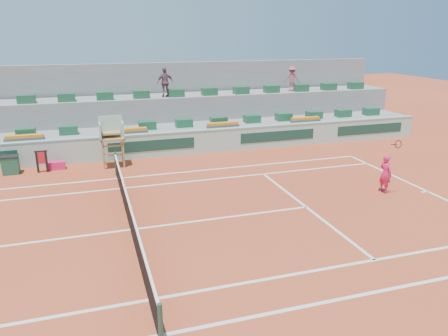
{
  "coord_description": "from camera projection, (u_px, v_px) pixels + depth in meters",
  "views": [
    {
      "loc": [
        -1.02,
        -13.34,
        6.2
      ],
      "look_at": [
        4.0,
        2.5,
        1.0
      ],
      "focal_mm": 35.0,
      "sensor_mm": 36.0,
      "label": 1
    }
  ],
  "objects": [
    {
      "name": "advertising_hoarding",
      "position": [
        112.0,
        148.0,
        21.83
      ],
      "size": [
        36.0,
        0.34,
        1.26
      ],
      "color": "#9FC8B5",
      "rests_on": "ground"
    },
    {
      "name": "spectator_mid",
      "position": [
        165.0,
        82.0,
        24.87
      ],
      "size": [
        1.04,
        0.59,
        1.68
      ],
      "primitive_type": "imported",
      "rotation": [
        0.0,
        0.0,
        3.33
      ],
      "color": "#694653",
      "rests_on": "seating_tier_upper"
    },
    {
      "name": "spectator_right",
      "position": [
        292.0,
        79.0,
        27.43
      ],
      "size": [
        1.15,
        0.9,
        1.56
      ],
      "primitive_type": "imported",
      "rotation": [
        0.0,
        0.0,
        2.77
      ],
      "color": "#9E4F58",
      "rests_on": "seating_tier_upper"
    },
    {
      "name": "seating_tier_upper",
      "position": [
        106.0,
        121.0,
        25.09
      ],
      "size": [
        36.0,
        2.4,
        2.6
      ],
      "primitive_type": "cube",
      "color": "gray",
      "rests_on": "ground"
    },
    {
      "name": "drink_cooler_a",
      "position": [
        11.0,
        165.0,
        19.81
      ],
      "size": [
        0.73,
        0.63,
        0.84
      ],
      "color": "#194B34",
      "rests_on": "ground"
    },
    {
      "name": "umpire_chair",
      "position": [
        112.0,
        135.0,
        20.64
      ],
      "size": [
        1.1,
        0.9,
        2.4
      ],
      "color": "olive",
      "rests_on": "ground"
    },
    {
      "name": "seat_row_lower",
      "position": [
        109.0,
        127.0,
        22.78
      ],
      "size": [
        32.9,
        0.6,
        0.44
      ],
      "color": "#1B5132",
      "rests_on": "seating_tier_lower"
    },
    {
      "name": "court_lines",
      "position": [
        131.0,
        230.0,
        14.28
      ],
      "size": [
        23.89,
        11.09,
        0.01
      ],
      "color": "silver",
      "rests_on": "ground"
    },
    {
      "name": "stadium_back_wall",
      "position": [
        104.0,
        101.0,
        26.27
      ],
      "size": [
        36.0,
        0.4,
        4.4
      ],
      "primitive_type": "cube",
      "color": "gray",
      "rests_on": "ground"
    },
    {
      "name": "ground",
      "position": [
        131.0,
        230.0,
        14.28
      ],
      "size": [
        90.0,
        90.0,
        0.0
      ],
      "primitive_type": "plane",
      "color": "#9D391E",
      "rests_on": "ground"
    },
    {
      "name": "seating_tier_lower",
      "position": [
        109.0,
        139.0,
        23.84
      ],
      "size": [
        36.0,
        4.0,
        1.2
      ],
      "primitive_type": "cube",
      "color": "gray",
      "rests_on": "ground"
    },
    {
      "name": "towel_rack",
      "position": [
        42.0,
        160.0,
        19.95
      ],
      "size": [
        0.56,
        0.09,
        1.03
      ],
      "color": "black",
      "rests_on": "ground"
    },
    {
      "name": "flower_planters",
      "position": [
        79.0,
        134.0,
        21.64
      ],
      "size": [
        26.8,
        0.36,
        0.28
      ],
      "color": "#4E4E4E",
      "rests_on": "seating_tier_lower"
    },
    {
      "name": "player_bag",
      "position": [
        56.0,
        165.0,
        20.51
      ],
      "size": [
        0.85,
        0.38,
        0.38
      ],
      "primitive_type": "cube",
      "color": "#E31D5C",
      "rests_on": "ground"
    },
    {
      "name": "tennis_net",
      "position": [
        130.0,
        215.0,
        14.13
      ],
      "size": [
        0.1,
        11.97,
        1.1
      ],
      "color": "black",
      "rests_on": "ground"
    },
    {
      "name": "tennis_player",
      "position": [
        386.0,
        173.0,
        17.41
      ],
      "size": [
        0.46,
        0.87,
        2.28
      ],
      "color": "#E31D5C",
      "rests_on": "ground"
    },
    {
      "name": "seat_row_upper",
      "position": [
        105.0,
        96.0,
        24.09
      ],
      "size": [
        32.9,
        0.6,
        0.44
      ],
      "color": "#1B5132",
      "rests_on": "seating_tier_upper"
    }
  ]
}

